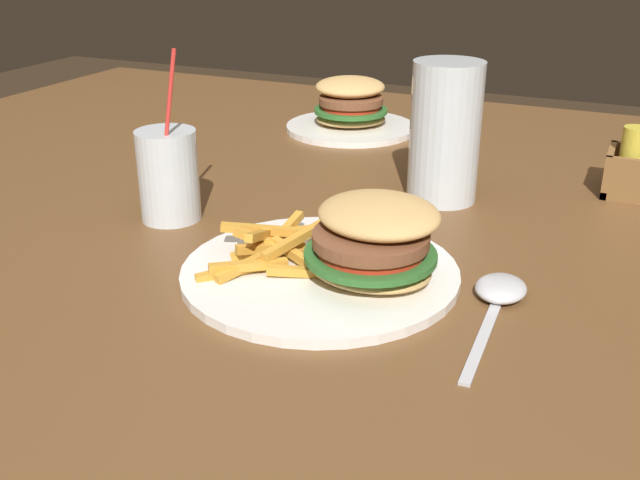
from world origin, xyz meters
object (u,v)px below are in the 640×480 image
meal_plate_near (345,255)px  spoon (500,292)px  juice_glass (169,178)px  beer_glass (445,134)px  meal_plate_far (351,111)px

meal_plate_near → spoon: meal_plate_near is taller
juice_glass → beer_glass: bearing=35.9°
meal_plate_near → meal_plate_far: bearing=111.7°
meal_plate_near → beer_glass: (0.02, 0.27, 0.06)m
meal_plate_near → beer_glass: beer_glass is taller
juice_glass → spoon: 0.42m
meal_plate_near → juice_glass: 0.27m
meal_plate_near → spoon: 0.15m
juice_glass → meal_plate_far: bearing=84.8°
beer_glass → juice_glass: size_ratio=0.86×
meal_plate_near → meal_plate_far: same height
meal_plate_near → beer_glass: size_ratio=1.60×
meal_plate_far → beer_glass: bearing=-48.6°
juice_glass → spoon: bearing=-6.4°
meal_plate_near → juice_glass: size_ratio=1.37×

